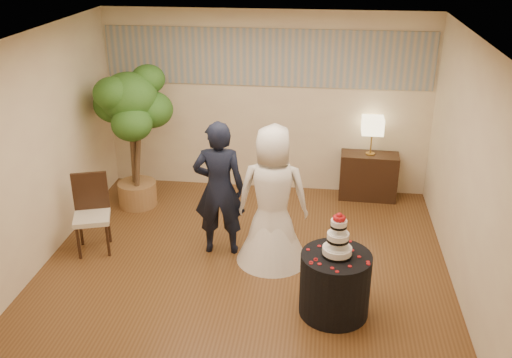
# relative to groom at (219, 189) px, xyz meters

# --- Properties ---
(floor) EXTENTS (5.00, 5.00, 0.00)m
(floor) POSITION_rel_groom_xyz_m (0.37, -0.42, -0.88)
(floor) COLOR brown
(floor) RESTS_ON ground
(ceiling) EXTENTS (5.00, 5.00, 0.00)m
(ceiling) POSITION_rel_groom_xyz_m (0.37, -0.42, 1.92)
(ceiling) COLOR white
(ceiling) RESTS_ON wall_back
(wall_back) EXTENTS (5.00, 0.06, 2.80)m
(wall_back) POSITION_rel_groom_xyz_m (0.37, 2.08, 0.52)
(wall_back) COLOR beige
(wall_back) RESTS_ON ground
(wall_front) EXTENTS (5.00, 0.06, 2.80)m
(wall_front) POSITION_rel_groom_xyz_m (0.37, -2.92, 0.52)
(wall_front) COLOR beige
(wall_front) RESTS_ON ground
(wall_left) EXTENTS (0.06, 5.00, 2.80)m
(wall_left) POSITION_rel_groom_xyz_m (-2.13, -0.42, 0.52)
(wall_left) COLOR beige
(wall_left) RESTS_ON ground
(wall_right) EXTENTS (0.06, 5.00, 2.80)m
(wall_right) POSITION_rel_groom_xyz_m (2.87, -0.42, 0.52)
(wall_right) COLOR beige
(wall_right) RESTS_ON ground
(mural_border) EXTENTS (4.90, 0.02, 0.85)m
(mural_border) POSITION_rel_groom_xyz_m (0.37, 2.06, 1.22)
(mural_border) COLOR #979890
(mural_border) RESTS_ON wall_back
(groom) EXTENTS (0.68, 0.48, 1.77)m
(groom) POSITION_rel_groom_xyz_m (0.00, 0.00, 0.00)
(groom) COLOR black
(groom) RESTS_ON floor
(bride) EXTENTS (0.91, 0.91, 1.78)m
(bride) POSITION_rel_groom_xyz_m (0.69, -0.14, 0.01)
(bride) COLOR white
(bride) RESTS_ON floor
(cake_table) EXTENTS (0.81, 0.81, 0.72)m
(cake_table) POSITION_rel_groom_xyz_m (1.46, -1.14, -0.52)
(cake_table) COLOR black
(cake_table) RESTS_ON floor
(wedding_cake) EXTENTS (0.32, 0.32, 0.50)m
(wedding_cake) POSITION_rel_groom_xyz_m (1.46, -1.14, 0.09)
(wedding_cake) COLOR white
(wedding_cake) RESTS_ON cake_table
(console) EXTENTS (0.88, 0.41, 0.72)m
(console) POSITION_rel_groom_xyz_m (1.98, 1.85, -0.52)
(console) COLOR black
(console) RESTS_ON floor
(table_lamp) EXTENTS (0.32, 0.32, 0.58)m
(table_lamp) POSITION_rel_groom_xyz_m (1.98, 1.85, 0.13)
(table_lamp) COLOR beige
(table_lamp) RESTS_ON console
(ficus_tree) EXTENTS (1.27, 1.27, 2.15)m
(ficus_tree) POSITION_rel_groom_xyz_m (-1.48, 1.16, 0.19)
(ficus_tree) COLOR #2D5C1D
(ficus_tree) RESTS_ON floor
(side_chair) EXTENTS (0.59, 0.61, 1.02)m
(side_chair) POSITION_rel_groom_xyz_m (-1.62, -0.21, -0.37)
(side_chair) COLOR black
(side_chair) RESTS_ON floor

